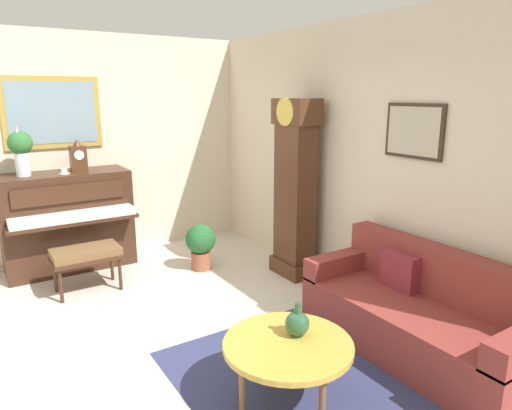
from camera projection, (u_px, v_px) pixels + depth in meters
The scene contains 14 objects.
ground_plane at pixel (139, 354), 3.82m from camera, with size 6.40×6.00×0.10m, color beige.
wall_left at pixel (62, 149), 5.60m from camera, with size 0.13×4.90×2.80m.
wall_back at pixel (357, 160), 4.72m from camera, with size 5.30×0.13×2.80m.
area_rug at pixel (301, 390), 3.27m from camera, with size 2.10×1.50×0.01m, color navy.
piano at pixel (68, 221), 5.45m from camera, with size 0.87×1.44×1.17m.
piano_bench at pixel (86, 255), 4.83m from camera, with size 0.42×0.70×0.48m.
grandfather_clock at pixel (295, 194), 5.17m from camera, with size 0.52×0.34×2.03m.
couch at pixel (419, 315), 3.72m from camera, with size 1.90×0.80×0.84m.
coffee_table at pixel (288, 346), 3.06m from camera, with size 0.88×0.88×0.45m.
mantel_clock at pixel (78, 157), 5.37m from camera, with size 0.13×0.18×0.38m.
flower_vase at pixel (21, 148), 5.02m from camera, with size 0.26×0.26×0.58m.
teacup at pixel (64, 172), 5.23m from camera, with size 0.12×0.12×0.06m.
green_jug at pixel (297, 323), 3.13m from camera, with size 0.17×0.17×0.24m.
potted_plant at pixel (201, 244), 5.46m from camera, with size 0.36×0.36×0.56m.
Camera 1 is at (3.40, -1.02, 2.07)m, focal length 32.05 mm.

